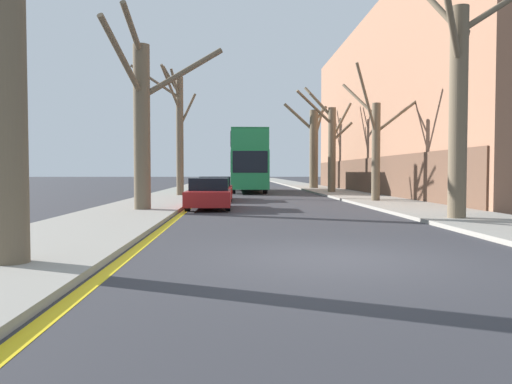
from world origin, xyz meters
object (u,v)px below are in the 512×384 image
street_tree_left_1 (143,118)px  street_tree_right_1 (376,143)px  street_tree_left_2 (178,129)px  street_tree_right_2 (331,142)px  parked_car_0 (209,194)px  street_tree_right_3 (313,145)px  parked_car_1 (215,189)px  double_decker_bus (248,159)px  street_tree_right_0 (459,94)px

street_tree_left_1 → street_tree_right_1: street_tree_left_1 is taller
street_tree_left_2 → street_tree_right_2: same height
street_tree_right_1 → parked_car_0: bearing=-155.3°
street_tree_right_3 → parked_car_1: (-8.00, -17.15, -3.25)m
street_tree_left_2 → parked_car_0: 10.71m
street_tree_right_1 → parked_car_1: 8.68m
parked_car_0 → parked_car_1: 6.14m
street_tree_left_2 → street_tree_right_1: street_tree_left_2 is taller
street_tree_right_2 → double_decker_bus: size_ratio=0.72×
street_tree_right_0 → street_tree_right_1: street_tree_right_0 is taller
street_tree_right_1 → street_tree_right_3: (0.01, 19.62, 0.93)m
street_tree_right_3 → parked_car_1: 19.20m
street_tree_right_1 → double_decker_bus: (-5.93, 13.91, -0.39)m
street_tree_right_1 → double_decker_bus: size_ratio=0.62×
street_tree_left_2 → street_tree_right_0: street_tree_right_0 is taller
street_tree_left_2 → street_tree_right_2: (10.16, 4.47, -0.49)m
street_tree_right_0 → street_tree_right_3: street_tree_right_0 is taller
street_tree_left_2 → street_tree_right_3: bearing=52.4°
street_tree_left_1 → double_decker_bus: (4.43, 19.36, -0.98)m
street_tree_left_2 → parked_car_1: (2.37, -3.69, -3.52)m
street_tree_right_1 → parked_car_1: (-8.00, 2.47, -2.32)m
street_tree_right_0 → double_decker_bus: street_tree_right_0 is taller
street_tree_right_0 → parked_car_1: street_tree_right_0 is taller
street_tree_right_0 → parked_car_1: bearing=123.6°
street_tree_right_1 → street_tree_right_3: bearing=90.0°
double_decker_bus → parked_car_1: bearing=-100.2°
street_tree_right_1 → parked_car_0: size_ratio=1.60×
street_tree_left_1 → parked_car_0: 4.15m
street_tree_right_3 → double_decker_bus: (-5.94, -5.71, -1.32)m
street_tree_right_1 → street_tree_right_3: 19.64m
street_tree_right_2 → parked_car_1: bearing=-133.7°
double_decker_bus → street_tree_left_2: bearing=-119.8°
street_tree_right_0 → street_tree_right_3: 29.00m
double_decker_bus → parked_car_1: size_ratio=2.46×
street_tree_left_1 → street_tree_left_2: size_ratio=0.94×
street_tree_left_2 → street_tree_right_1: 12.12m
street_tree_right_2 → parked_car_1: 11.69m
street_tree_right_0 → double_decker_bus: bearing=104.0°
street_tree_left_1 → street_tree_right_2: bearing=57.7°
street_tree_right_0 → street_tree_right_1: 9.43m
street_tree_right_0 → street_tree_right_3: (0.15, 28.99, -0.00)m
street_tree_right_1 → street_tree_right_2: bearing=91.1°
street_tree_right_3 → double_decker_bus: size_ratio=0.71×
street_tree_left_2 → parked_car_1: 5.63m
street_tree_right_1 → street_tree_right_0: bearing=-90.9°
street_tree_right_2 → double_decker_bus: 6.69m
street_tree_right_2 → double_decker_bus: bearing=150.3°
street_tree_right_1 → parked_car_0: 9.10m
street_tree_right_2 → street_tree_left_2: bearing=-156.2°
parked_car_1 → street_tree_right_3: bearing=65.0°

